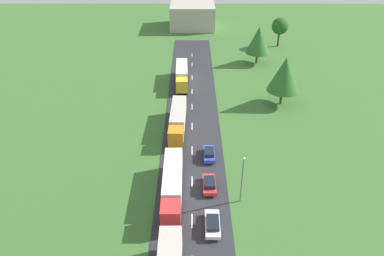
{
  "coord_description": "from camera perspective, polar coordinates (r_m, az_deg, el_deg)",
  "views": [
    {
      "loc": [
        -0.01,
        -9.21,
        34.33
      ],
      "look_at": [
        0.1,
        41.36,
        2.86
      ],
      "focal_mm": 33.97,
      "sensor_mm": 36.0,
      "label": 1
    }
  ],
  "objects": [
    {
      "name": "car_third",
      "position": [
        46.15,
        3.16,
        -14.78
      ],
      "size": [
        1.88,
        4.52,
        1.36
      ],
      "color": "white",
      "rests_on": "road"
    },
    {
      "name": "tree_maple",
      "position": [
        92.09,
        10.26,
        13.44
      ],
      "size": [
        5.89,
        5.89,
        9.18
      ],
      "color": "#513823",
      "rests_on": "ground"
    },
    {
      "name": "lane_marking_centre",
      "position": [
        46.07,
        -0.08,
        -16.15
      ],
      "size": [
        0.16,
        123.17,
        0.01
      ],
      "color": "white",
      "rests_on": "road"
    },
    {
      "name": "distant_building",
      "position": [
        121.4,
        -0.06,
        17.26
      ],
      "size": [
        13.89,
        13.89,
        7.3
      ],
      "primitive_type": "cube",
      "color": "#B2A899",
      "rests_on": "ground"
    },
    {
      "name": "truck_fourth",
      "position": [
        80.81,
        -1.72,
        8.41
      ],
      "size": [
        2.72,
        12.01,
        3.66
      ],
      "color": "yellow",
      "rests_on": "road"
    },
    {
      "name": "truck_third",
      "position": [
        63.5,
        -2.35,
        1.37
      ],
      "size": [
        2.82,
        12.87,
        3.54
      ],
      "color": "orange",
      "rests_on": "road"
    },
    {
      "name": "car_fourth",
      "position": [
        51.46,
        2.63,
        -8.77
      ],
      "size": [
        1.89,
        4.22,
        1.46
      ],
      "color": "red",
      "rests_on": "road"
    },
    {
      "name": "tree_oak",
      "position": [
        105.59,
        13.53,
        15.27
      ],
      "size": [
        4.51,
        4.51,
        7.91
      ],
      "color": "#513823",
      "rests_on": "ground"
    },
    {
      "name": "lamppost_second",
      "position": [
        47.79,
        7.79,
        -7.66
      ],
      "size": [
        0.36,
        0.36,
        7.31
      ],
      "color": "slate",
      "rests_on": "ground"
    },
    {
      "name": "tree_birch",
      "position": [
        72.47,
        14.2,
        8.18
      ],
      "size": [
        6.2,
        6.2,
        9.76
      ],
      "color": "#513823",
      "rests_on": "ground"
    },
    {
      "name": "road",
      "position": [
        48.09,
        -0.08,
        -13.6
      ],
      "size": [
        10.0,
        140.0,
        0.06
      ],
      "primitive_type": "cube",
      "color": "#2B2B30",
      "rests_on": "ground"
    },
    {
      "name": "truck_second",
      "position": [
        49.37,
        -3.2,
        -8.89
      ],
      "size": [
        2.58,
        13.28,
        3.55
      ],
      "color": "red",
      "rests_on": "road"
    },
    {
      "name": "car_fifth",
      "position": [
        57.19,
        2.6,
        -4.01
      ],
      "size": [
        1.79,
        4.19,
        1.44
      ],
      "color": "blue",
      "rests_on": "road"
    }
  ]
}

